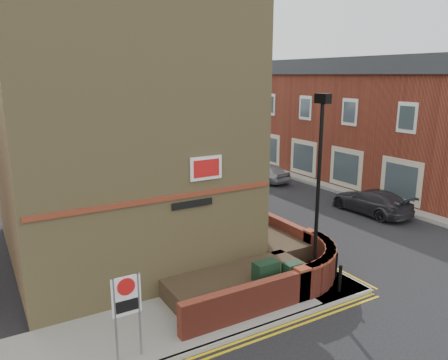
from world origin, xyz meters
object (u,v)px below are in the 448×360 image
at_px(lamppost, 318,192).
at_px(zone_sign, 127,302).
at_px(utility_cabinet_large, 266,279).
at_px(silver_car_near, 195,181).

distance_m(lamppost, zone_sign, 6.85).
relative_size(utility_cabinet_large, zone_sign, 0.55).
xyz_separation_m(utility_cabinet_large, zone_sign, (-4.70, -0.80, 0.92)).
bearing_deg(silver_car_near, zone_sign, -99.81).
height_order(lamppost, zone_sign, lamppost).
bearing_deg(silver_car_near, utility_cabinet_large, -84.44).
bearing_deg(zone_sign, lamppost, 6.07).
bearing_deg(zone_sign, utility_cabinet_large, 9.69).
bearing_deg(utility_cabinet_large, lamppost, -3.01).
distance_m(zone_sign, silver_car_near, 16.10).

